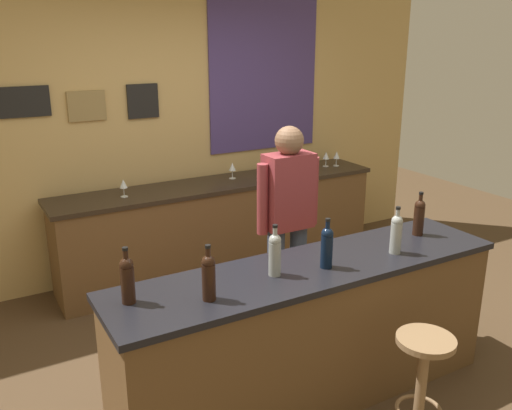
{
  "coord_description": "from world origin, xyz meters",
  "views": [
    {
      "loc": [
        -1.78,
        -2.85,
        2.25
      ],
      "look_at": [
        0.1,
        0.45,
        1.05
      ],
      "focal_mm": 38.45,
      "sensor_mm": 36.0,
      "label": 1
    }
  ],
  "objects_px": {
    "wine_bottle_d": "(327,246)",
    "wine_bottle_e": "(396,233)",
    "bar_stool": "(423,373)",
    "wine_bottle_c": "(275,253)",
    "bartender": "(288,217)",
    "wine_glass_d": "(337,156)",
    "wine_bottle_b": "(209,276)",
    "wine_bottle_a": "(127,278)",
    "wine_bottle_f": "(419,216)",
    "coffee_mug": "(281,171)",
    "wine_glass_c": "(326,156)",
    "wine_glass_a": "(123,184)",
    "wine_glass_b": "(232,167)"
  },
  "relations": [
    {
      "from": "wine_bottle_c",
      "to": "bartender",
      "type": "bearing_deg",
      "value": 52.7
    },
    {
      "from": "wine_bottle_e",
      "to": "wine_glass_b",
      "type": "bearing_deg",
      "value": 90.28
    },
    {
      "from": "wine_bottle_b",
      "to": "wine_bottle_e",
      "type": "bearing_deg",
      "value": -0.24
    },
    {
      "from": "bar_stool",
      "to": "wine_glass_c",
      "type": "height_order",
      "value": "wine_glass_c"
    },
    {
      "from": "wine_glass_a",
      "to": "wine_glass_b",
      "type": "distance_m",
      "value": 1.1
    },
    {
      "from": "wine_bottle_c",
      "to": "wine_glass_d",
      "type": "distance_m",
      "value": 2.87
    },
    {
      "from": "bar_stool",
      "to": "wine_bottle_e",
      "type": "distance_m",
      "value": 0.86
    },
    {
      "from": "wine_bottle_f",
      "to": "coffee_mug",
      "type": "bearing_deg",
      "value": 87.16
    },
    {
      "from": "wine_glass_b",
      "to": "wine_glass_c",
      "type": "height_order",
      "value": "same"
    },
    {
      "from": "wine_glass_d",
      "to": "coffee_mug",
      "type": "relative_size",
      "value": 1.24
    },
    {
      "from": "wine_bottle_a",
      "to": "wine_bottle_c",
      "type": "distance_m",
      "value": 0.83
    },
    {
      "from": "wine_bottle_b",
      "to": "wine_bottle_c",
      "type": "bearing_deg",
      "value": 11.19
    },
    {
      "from": "wine_glass_a",
      "to": "wine_glass_b",
      "type": "relative_size",
      "value": 1.0
    },
    {
      "from": "wine_bottle_e",
      "to": "wine_glass_a",
      "type": "relative_size",
      "value": 1.97
    },
    {
      "from": "coffee_mug",
      "to": "wine_glass_c",
      "type": "bearing_deg",
      "value": 7.78
    },
    {
      "from": "wine_bottle_a",
      "to": "bar_stool",
      "type": "bearing_deg",
      "value": -27.76
    },
    {
      "from": "bar_stool",
      "to": "wine_glass_b",
      "type": "bearing_deg",
      "value": 84.7
    },
    {
      "from": "wine_bottle_d",
      "to": "wine_bottle_e",
      "type": "distance_m",
      "value": 0.51
    },
    {
      "from": "wine_bottle_b",
      "to": "wine_bottle_f",
      "type": "height_order",
      "value": "same"
    },
    {
      "from": "bar_stool",
      "to": "wine_bottle_c",
      "type": "height_order",
      "value": "wine_bottle_c"
    },
    {
      "from": "bar_stool",
      "to": "wine_glass_a",
      "type": "height_order",
      "value": "wine_glass_a"
    },
    {
      "from": "wine_bottle_d",
      "to": "wine_glass_b",
      "type": "distance_m",
      "value": 2.23
    },
    {
      "from": "wine_bottle_b",
      "to": "coffee_mug",
      "type": "bearing_deg",
      "value": 49.99
    },
    {
      "from": "wine_bottle_e",
      "to": "wine_bottle_c",
      "type": "bearing_deg",
      "value": 173.45
    },
    {
      "from": "wine_bottle_c",
      "to": "wine_glass_a",
      "type": "distance_m",
      "value": 2.05
    },
    {
      "from": "wine_glass_d",
      "to": "bartender",
      "type": "bearing_deg",
      "value": -138.48
    },
    {
      "from": "wine_bottle_a",
      "to": "coffee_mug",
      "type": "distance_m",
      "value": 2.85
    },
    {
      "from": "bartender",
      "to": "wine_bottle_a",
      "type": "xyz_separation_m",
      "value": [
        -1.42,
        -0.7,
        0.12
      ]
    },
    {
      "from": "wine_bottle_b",
      "to": "wine_bottle_e",
      "type": "height_order",
      "value": "same"
    },
    {
      "from": "wine_bottle_c",
      "to": "wine_bottle_d",
      "type": "xyz_separation_m",
      "value": [
        0.32,
        -0.06,
        0.0
      ]
    },
    {
      "from": "wine_bottle_d",
      "to": "bar_stool",
      "type": "bearing_deg",
      "value": -67.6
    },
    {
      "from": "wine_glass_b",
      "to": "wine_glass_c",
      "type": "distance_m",
      "value": 1.09
    },
    {
      "from": "wine_bottle_c",
      "to": "wine_bottle_d",
      "type": "relative_size",
      "value": 1.0
    },
    {
      "from": "wine_bottle_e",
      "to": "wine_glass_b",
      "type": "xyz_separation_m",
      "value": [
        -0.01,
        2.21,
        -0.05
      ]
    },
    {
      "from": "wine_bottle_c",
      "to": "coffee_mug",
      "type": "height_order",
      "value": "wine_bottle_c"
    },
    {
      "from": "bartender",
      "to": "wine_glass_c",
      "type": "bearing_deg",
      "value": 44.64
    },
    {
      "from": "bartender",
      "to": "wine_bottle_c",
      "type": "xyz_separation_m",
      "value": [
        -0.59,
        -0.78,
        0.12
      ]
    },
    {
      "from": "coffee_mug",
      "to": "wine_bottle_d",
      "type": "bearing_deg",
      "value": -115.34
    },
    {
      "from": "wine_bottle_b",
      "to": "wine_glass_d",
      "type": "xyz_separation_m",
      "value": [
        2.47,
        2.13,
        -0.05
      ]
    },
    {
      "from": "wine_glass_d",
      "to": "wine_bottle_b",
      "type": "bearing_deg",
      "value": -139.26
    },
    {
      "from": "wine_bottle_e",
      "to": "wine_glass_d",
      "type": "distance_m",
      "value": 2.44
    },
    {
      "from": "wine_bottle_a",
      "to": "wine_bottle_c",
      "type": "bearing_deg",
      "value": -5.88
    },
    {
      "from": "wine_bottle_a",
      "to": "coffee_mug",
      "type": "relative_size",
      "value": 2.45
    },
    {
      "from": "bar_stool",
      "to": "wine_bottle_f",
      "type": "bearing_deg",
      "value": 48.62
    },
    {
      "from": "wine_bottle_a",
      "to": "wine_bottle_d",
      "type": "height_order",
      "value": "same"
    },
    {
      "from": "wine_bottle_f",
      "to": "wine_glass_a",
      "type": "relative_size",
      "value": 1.97
    },
    {
      "from": "bar_stool",
      "to": "wine_bottle_b",
      "type": "xyz_separation_m",
      "value": [
        -1.02,
        0.56,
        0.6
      ]
    },
    {
      "from": "coffee_mug",
      "to": "wine_bottle_b",
      "type": "bearing_deg",
      "value": -130.01
    },
    {
      "from": "wine_bottle_a",
      "to": "wine_glass_c",
      "type": "xyz_separation_m",
      "value": [
        2.74,
        1.99,
        -0.05
      ]
    },
    {
      "from": "wine_bottle_d",
      "to": "coffee_mug",
      "type": "distance_m",
      "value": 2.27
    }
  ]
}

